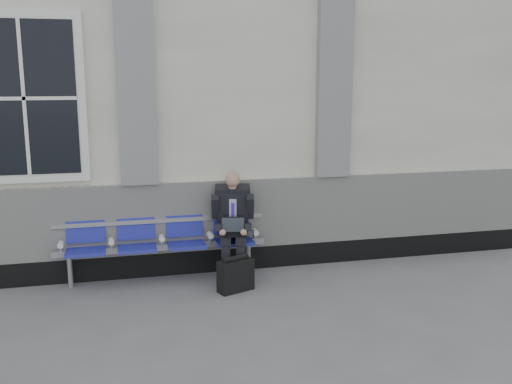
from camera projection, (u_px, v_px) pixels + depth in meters
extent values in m
cube|color=silver|center=(22.00, 104.00, 8.40)|extent=(14.00, 4.00, 4.20)
cube|color=black|center=(8.00, 275.00, 6.85)|extent=(14.00, 0.10, 0.30)
cube|color=silver|center=(3.00, 227.00, 6.72)|extent=(14.00, 0.08, 0.90)
cube|color=gray|center=(136.00, 85.00, 6.74)|extent=(0.45, 0.14, 2.40)
cube|color=gray|center=(334.00, 84.00, 7.31)|extent=(0.45, 0.14, 2.40)
cube|color=white|center=(25.00, 98.00, 6.51)|extent=(1.35, 0.10, 1.95)
cube|color=black|center=(24.00, 98.00, 6.46)|extent=(1.15, 0.02, 1.75)
cube|color=#9EA0A3|center=(162.00, 247.00, 7.05)|extent=(2.60, 0.07, 0.07)
cube|color=#9EA0A3|center=(160.00, 221.00, 7.11)|extent=(2.60, 0.05, 0.05)
cylinder|color=#9EA0A3|center=(70.00, 271.00, 6.85)|extent=(0.06, 0.06, 0.39)
cylinder|color=#9EA0A3|center=(248.00, 258.00, 7.35)|extent=(0.06, 0.06, 0.39)
cube|color=#1C239D|center=(86.00, 252.00, 6.77)|extent=(0.46, 0.42, 0.07)
cube|color=#1C239D|center=(85.00, 226.00, 6.92)|extent=(0.46, 0.10, 0.40)
cube|color=#1C239D|center=(137.00, 248.00, 6.90)|extent=(0.46, 0.42, 0.07)
cube|color=#1C239D|center=(136.00, 223.00, 7.05)|extent=(0.46, 0.10, 0.40)
cube|color=#1C239D|center=(187.00, 245.00, 7.04)|extent=(0.46, 0.42, 0.07)
cube|color=#1C239D|center=(184.00, 221.00, 7.19)|extent=(0.46, 0.10, 0.40)
cube|color=#1C239D|center=(234.00, 242.00, 7.18)|extent=(0.46, 0.42, 0.07)
cube|color=#1C239D|center=(231.00, 218.00, 7.33)|extent=(0.46, 0.10, 0.40)
cylinder|color=white|center=(61.00, 245.00, 6.71)|extent=(0.07, 0.12, 0.07)
cylinder|color=white|center=(111.00, 241.00, 6.84)|extent=(0.07, 0.12, 0.07)
cylinder|color=white|center=(162.00, 238.00, 6.98)|extent=(0.07, 0.12, 0.07)
cylinder|color=white|center=(210.00, 235.00, 7.12)|extent=(0.07, 0.12, 0.07)
cylinder|color=white|center=(255.00, 232.00, 7.25)|extent=(0.07, 0.12, 0.07)
cube|color=black|center=(226.00, 282.00, 6.92)|extent=(0.14, 0.25, 0.08)
cube|color=black|center=(241.00, 282.00, 6.93)|extent=(0.14, 0.25, 0.08)
cube|color=black|center=(226.00, 265.00, 6.94)|extent=(0.13, 0.14, 0.47)
cube|color=black|center=(241.00, 264.00, 6.94)|extent=(0.13, 0.14, 0.47)
cube|color=black|center=(226.00, 237.00, 7.07)|extent=(0.20, 0.42, 0.13)
cube|color=black|center=(240.00, 237.00, 7.08)|extent=(0.20, 0.42, 0.13)
cube|color=black|center=(233.00, 211.00, 7.20)|extent=(0.43, 0.37, 0.57)
cube|color=silver|center=(233.00, 211.00, 7.09)|extent=(0.11, 0.10, 0.32)
cube|color=#572BCA|center=(233.00, 213.00, 7.08)|extent=(0.05, 0.08, 0.27)
cube|color=black|center=(233.00, 190.00, 7.12)|extent=(0.47, 0.29, 0.13)
cylinder|color=tan|center=(233.00, 186.00, 7.06)|extent=(0.10, 0.10, 0.09)
sphere|color=tan|center=(233.00, 179.00, 6.99)|extent=(0.19, 0.19, 0.19)
cube|color=black|center=(215.00, 207.00, 7.08)|extent=(0.14, 0.27, 0.34)
cube|color=black|center=(250.00, 206.00, 7.10)|extent=(0.14, 0.27, 0.34)
cube|color=black|center=(218.00, 227.00, 6.97)|extent=(0.13, 0.29, 0.13)
cube|color=black|center=(248.00, 227.00, 6.98)|extent=(0.13, 0.29, 0.13)
sphere|color=tan|center=(223.00, 233.00, 6.85)|extent=(0.08, 0.08, 0.08)
sphere|color=tan|center=(244.00, 232.00, 6.87)|extent=(0.08, 0.08, 0.08)
cube|color=black|center=(233.00, 234.00, 6.94)|extent=(0.33, 0.26, 0.02)
cube|color=black|center=(233.00, 225.00, 7.02)|extent=(0.31, 0.14, 0.19)
cube|color=black|center=(233.00, 225.00, 7.02)|extent=(0.28, 0.11, 0.16)
cube|color=black|center=(236.00, 276.00, 6.72)|extent=(0.46, 0.32, 0.38)
cylinder|color=black|center=(236.00, 258.00, 6.68)|extent=(0.34, 0.18, 0.07)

